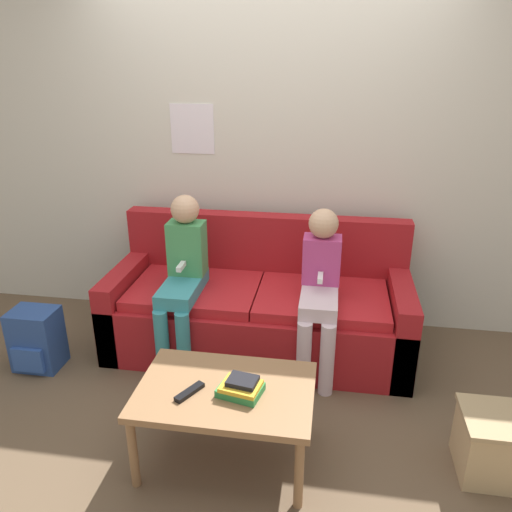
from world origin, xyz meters
name	(u,v)px	position (x,y,z in m)	size (l,w,h in m)	color
ground_plane	(246,390)	(0.00, 0.00, 0.00)	(10.00, 10.00, 0.00)	brown
wall_back	(270,151)	(0.00, 1.03, 1.30)	(8.00, 0.07, 2.60)	beige
couch	(259,309)	(0.00, 0.53, 0.29)	(2.03, 0.82, 0.89)	maroon
coffee_table	(225,396)	(0.00, -0.56, 0.38)	(0.86, 0.58, 0.43)	#8E6642
person_left	(183,271)	(-0.48, 0.34, 0.63)	(0.24, 0.56, 1.11)	teal
person_right	(320,284)	(0.42, 0.33, 0.61)	(0.24, 0.56, 1.06)	silver
tv_remote	(190,392)	(-0.16, -0.63, 0.44)	(0.12, 0.17, 0.02)	black
book_stack	(241,387)	(0.08, -0.59, 0.46)	(0.23, 0.20, 0.08)	#2D8442
storage_box	(494,444)	(1.32, -0.45, 0.17)	(0.34, 0.33, 0.33)	tan
backpack	(37,339)	(-1.41, 0.04, 0.20)	(0.30, 0.26, 0.41)	#284789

